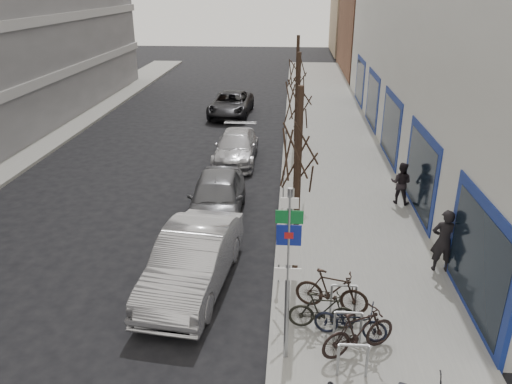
% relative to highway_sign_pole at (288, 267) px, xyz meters
% --- Properties ---
extents(ground, '(120.00, 120.00, 0.00)m').
position_rel_highway_sign_pole_xyz_m(ground, '(-2.40, 0.01, -2.46)').
color(ground, black).
rests_on(ground, ground).
extents(sidewalk_east, '(5.00, 70.00, 0.15)m').
position_rel_highway_sign_pole_xyz_m(sidewalk_east, '(2.10, 10.01, -2.38)').
color(sidewalk_east, slate).
rests_on(sidewalk_east, ground).
extents(brick_building_far, '(12.00, 14.00, 8.00)m').
position_rel_highway_sign_pole_xyz_m(brick_building_far, '(10.60, 40.01, 1.54)').
color(brick_building_far, brown).
rests_on(brick_building_far, ground).
extents(tan_building_far, '(13.00, 12.00, 9.00)m').
position_rel_highway_sign_pole_xyz_m(tan_building_far, '(11.10, 55.01, 2.04)').
color(tan_building_far, '#937A5B').
rests_on(tan_building_far, ground).
extents(highway_sign_pole, '(0.55, 0.10, 4.20)m').
position_rel_highway_sign_pole_xyz_m(highway_sign_pole, '(0.00, 0.00, 0.00)').
color(highway_sign_pole, gray).
rests_on(highway_sign_pole, ground).
extents(bike_rack, '(0.66, 2.26, 0.83)m').
position_rel_highway_sign_pole_xyz_m(bike_rack, '(1.40, 0.61, -1.80)').
color(bike_rack, gray).
rests_on(bike_rack, sidewalk_east).
extents(tree_near, '(1.80, 1.80, 5.50)m').
position_rel_highway_sign_pole_xyz_m(tree_near, '(0.20, 3.51, 1.65)').
color(tree_near, black).
rests_on(tree_near, ground).
extents(tree_mid, '(1.80, 1.80, 5.50)m').
position_rel_highway_sign_pole_xyz_m(tree_mid, '(0.20, 10.01, 1.65)').
color(tree_mid, black).
rests_on(tree_mid, ground).
extents(tree_far, '(1.80, 1.80, 5.50)m').
position_rel_highway_sign_pole_xyz_m(tree_far, '(0.20, 16.51, 1.65)').
color(tree_far, black).
rests_on(tree_far, ground).
extents(meter_front, '(0.10, 0.08, 1.27)m').
position_rel_highway_sign_pole_xyz_m(meter_front, '(-0.25, 3.01, -1.54)').
color(meter_front, gray).
rests_on(meter_front, sidewalk_east).
extents(meter_mid, '(0.10, 0.08, 1.27)m').
position_rel_highway_sign_pole_xyz_m(meter_mid, '(-0.25, 8.51, -1.54)').
color(meter_mid, gray).
rests_on(meter_mid, sidewalk_east).
extents(meter_back, '(0.10, 0.08, 1.27)m').
position_rel_highway_sign_pole_xyz_m(meter_back, '(-0.25, 14.01, -1.54)').
color(meter_back, gray).
rests_on(meter_back, sidewalk_east).
extents(bike_near_right, '(1.92, 1.34, 1.14)m').
position_rel_highway_sign_pole_xyz_m(bike_near_right, '(1.60, 0.26, -1.74)').
color(bike_near_right, black).
rests_on(bike_near_right, sidewalk_east).
extents(bike_mid_curb, '(1.78, 0.89, 1.04)m').
position_rel_highway_sign_pole_xyz_m(bike_mid_curb, '(1.49, 0.79, -1.79)').
color(bike_mid_curb, black).
rests_on(bike_mid_curb, sidewalk_east).
extents(bike_mid_inner, '(1.64, 0.52, 0.99)m').
position_rel_highway_sign_pole_xyz_m(bike_mid_inner, '(0.85, 1.07, -1.81)').
color(bike_mid_inner, black).
rests_on(bike_mid_inner, sidewalk_east).
extents(bike_far_inner, '(1.97, 1.05, 1.14)m').
position_rel_highway_sign_pole_xyz_m(bike_far_inner, '(1.11, 1.82, -1.74)').
color(bike_far_inner, black).
rests_on(bike_far_inner, sidewalk_east).
extents(parked_car_front, '(2.31, 5.23, 1.67)m').
position_rel_highway_sign_pole_xyz_m(parked_car_front, '(-2.60, 2.83, -1.62)').
color(parked_car_front, '#B1B1B6').
rests_on(parked_car_front, ground).
extents(parked_car_mid, '(2.10, 4.81, 1.61)m').
position_rel_highway_sign_pole_xyz_m(parked_car_mid, '(-2.60, 7.32, -1.65)').
color(parked_car_mid, '#535358').
rests_on(parked_car_mid, ground).
extents(parked_car_back, '(1.97, 4.77, 1.38)m').
position_rel_highway_sign_pole_xyz_m(parked_car_back, '(-2.60, 13.53, -1.77)').
color(parked_car_back, '#A0A0A5').
rests_on(parked_car_back, ground).
extents(lane_car, '(2.64, 5.36, 1.46)m').
position_rel_highway_sign_pole_xyz_m(lane_car, '(-3.90, 22.34, -1.73)').
color(lane_car, black).
rests_on(lane_car, ground).
extents(pedestrian_near, '(0.72, 0.50, 1.90)m').
position_rel_highway_sign_pole_xyz_m(pedestrian_near, '(4.38, 3.97, -1.36)').
color(pedestrian_near, black).
rests_on(pedestrian_near, sidewalk_east).
extents(pedestrian_far, '(0.71, 0.61, 1.63)m').
position_rel_highway_sign_pole_xyz_m(pedestrian_far, '(4.12, 8.76, -1.50)').
color(pedestrian_far, black).
rests_on(pedestrian_far, sidewalk_east).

